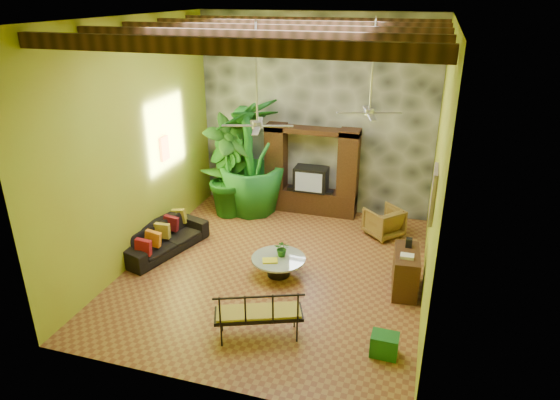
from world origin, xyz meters
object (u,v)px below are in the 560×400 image
(wicker_armchair, at_px, (384,222))
(iron_bench, at_px, (257,312))
(tall_plant_c, at_px, (251,157))
(coffee_table, at_px, (279,264))
(tall_plant_b, at_px, (226,176))
(side_console, at_px, (406,271))
(entertainment_center, at_px, (311,177))
(ceiling_fan_back, at_px, (370,102))
(ceiling_fan_front, at_px, (257,114))
(green_bin, at_px, (384,345))
(sofa, at_px, (163,238))
(tall_plant_a, at_px, (230,165))

(wicker_armchair, bearing_deg, iron_bench, 23.80)
(tall_plant_c, height_order, iron_bench, tall_plant_c)
(coffee_table, bearing_deg, tall_plant_b, 130.57)
(iron_bench, bearing_deg, side_console, 23.13)
(entertainment_center, bearing_deg, ceiling_fan_back, -50.43)
(ceiling_fan_front, relative_size, tall_plant_b, 0.89)
(ceiling_fan_back, relative_size, tall_plant_b, 0.89)
(iron_bench, bearing_deg, green_bin, -15.54)
(tall_plant_b, distance_m, green_bin, 6.40)
(ceiling_fan_front, height_order, coffee_table, ceiling_fan_front)
(tall_plant_b, height_order, green_bin, tall_plant_b)
(sofa, relative_size, wicker_armchair, 2.80)
(entertainment_center, bearing_deg, tall_plant_b, -160.13)
(side_console, distance_m, green_bin, 2.04)
(ceiling_fan_back, bearing_deg, iron_bench, -109.21)
(ceiling_fan_front, bearing_deg, entertainment_center, 86.76)
(tall_plant_a, distance_m, tall_plant_b, 0.30)
(tall_plant_c, distance_m, green_bin, 6.32)
(sofa, bearing_deg, ceiling_fan_back, -58.27)
(wicker_armchair, relative_size, side_console, 0.74)
(tall_plant_a, xyz_separation_m, coffee_table, (2.13, -2.73, -1.04))
(wicker_armchair, distance_m, coffee_table, 3.08)
(ceiling_fan_front, distance_m, tall_plant_b, 4.10)
(tall_plant_c, distance_m, side_console, 5.08)
(entertainment_center, bearing_deg, coffee_table, -87.77)
(ceiling_fan_back, relative_size, side_console, 1.80)
(ceiling_fan_front, bearing_deg, iron_bench, -72.33)
(wicker_armchair, height_order, tall_plant_a, tall_plant_a)
(wicker_armchair, height_order, green_bin, wicker_armchair)
(entertainment_center, xyz_separation_m, side_console, (2.65, -3.15, -0.55))
(ceiling_fan_front, xyz_separation_m, tall_plant_b, (-1.88, 2.79, -2.36))
(ceiling_fan_front, bearing_deg, sofa, 169.50)
(coffee_table, relative_size, iron_bench, 0.72)
(sofa, distance_m, tall_plant_c, 3.13)
(green_bin, bearing_deg, coffee_table, 141.76)
(tall_plant_a, bearing_deg, coffee_table, -52.01)
(tall_plant_b, relative_size, coffee_table, 1.89)
(ceiling_fan_back, distance_m, coffee_table, 3.74)
(entertainment_center, relative_size, tall_plant_a, 0.93)
(ceiling_fan_front, height_order, tall_plant_c, ceiling_fan_front)
(green_bin, bearing_deg, ceiling_fan_front, 148.53)
(side_console, bearing_deg, coffee_table, 179.33)
(coffee_table, relative_size, side_console, 1.07)
(sofa, xyz_separation_m, iron_bench, (3.04, -2.32, 0.23))
(wicker_armchair, relative_size, tall_plant_c, 0.25)
(tall_plant_a, xyz_separation_m, tall_plant_b, (-0.08, -0.15, -0.25))
(ceiling_fan_back, bearing_deg, tall_plant_c, 154.08)
(entertainment_center, xyz_separation_m, wicker_armchair, (2.00, -0.88, -0.62))
(wicker_armchair, xyz_separation_m, side_console, (0.65, -2.27, 0.06))
(ceiling_fan_front, height_order, ceiling_fan_back, same)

